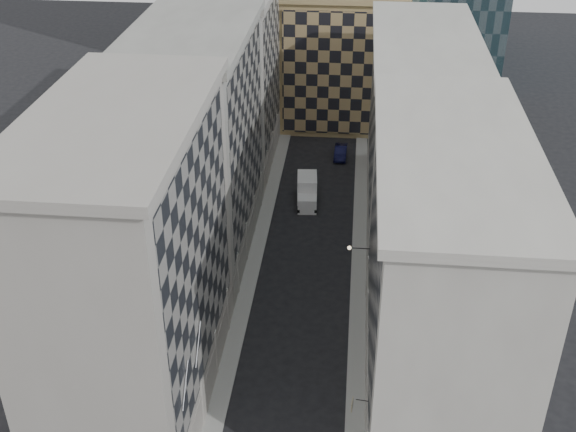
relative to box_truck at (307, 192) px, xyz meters
The scene contains 13 objects.
sidewalk_west 13.59m from the box_truck, 108.78° to the right, with size 1.50×100.00×0.15m, color #969691.
sidewalk_east 14.26m from the box_truck, 64.38° to the right, with size 1.50×100.00×0.15m, color #969691.
bldg_left_a 34.96m from the box_truck, 107.43° to the right, with size 10.80×22.80×23.70m.
bldg_left_b 17.22m from the box_truck, 135.51° to the right, with size 10.80×22.80×22.70m.
bldg_left_c 18.41m from the box_truck, 129.33° to the left, with size 10.80×22.80×21.70m.
bldg_right_a 31.52m from the box_truck, 67.06° to the right, with size 10.80×26.80×20.70m.
bldg_right_b 14.58m from the box_truck, ahead, with size 10.80×28.80×19.70m.
tan_block 26.53m from the box_truck, 83.42° to the left, with size 16.80×14.80×18.80m.
flagpoles_left 37.75m from the box_truck, 97.75° to the right, with size 0.10×6.33×2.33m.
bracket_lamp 20.14m from the box_truck, 74.35° to the right, with size 1.98×0.36×0.36m.
box_truck is the anchor object (origin of this frame).
dark_car 12.63m from the box_truck, 74.22° to the left, with size 1.55×4.44×1.46m, color black.
shop_sign 35.82m from the box_truck, 80.59° to the right, with size 1.23×0.80×0.89m.
Camera 1 is at (4.02, -29.48, 40.88)m, focal length 45.00 mm.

